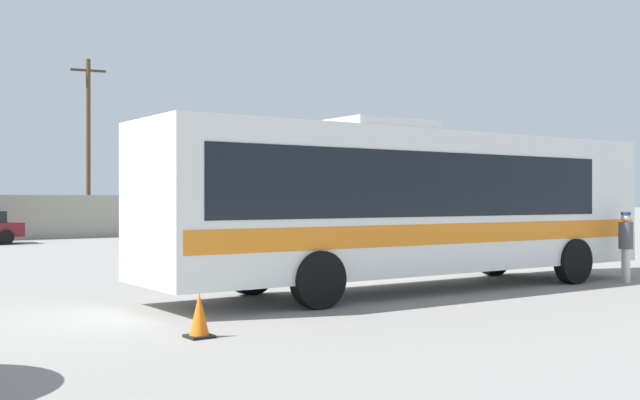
% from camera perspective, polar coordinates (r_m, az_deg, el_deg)
% --- Properties ---
extents(ground_plane, '(300.00, 300.00, 0.00)m').
position_cam_1_polar(ground_plane, '(25.56, -8.68, -4.32)').
color(ground_plane, gray).
extents(perimeter_wall, '(80.00, 0.30, 2.16)m').
position_cam_1_polar(perimeter_wall, '(40.17, -18.93, -1.18)').
color(perimeter_wall, '#9E998C').
rests_on(perimeter_wall, ground_plane).
extents(coach_bus_white_orange, '(12.31, 2.90, 3.60)m').
position_cam_1_polar(coach_bus_white_orange, '(16.66, 6.64, -0.05)').
color(coach_bus_white_orange, white).
rests_on(coach_bus_white_orange, ground_plane).
extents(attendant_by_bus_door, '(0.46, 0.46, 1.65)m').
position_cam_1_polar(attendant_by_bus_door, '(19.43, 21.68, -2.93)').
color(attendant_by_bus_door, silver).
rests_on(attendant_by_bus_door, ground_plane).
extents(utility_pole_far, '(1.78, 0.51, 9.37)m').
position_cam_1_polar(utility_pole_far, '(42.67, -16.77, 3.99)').
color(utility_pole_far, '#4C3823').
rests_on(utility_pole_far, ground_plane).
extents(traffic_cone_on_apron, '(0.36, 0.36, 0.64)m').
position_cam_1_polar(traffic_cone_on_apron, '(11.13, -8.92, -8.46)').
color(traffic_cone_on_apron, black).
rests_on(traffic_cone_on_apron, ground_plane).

